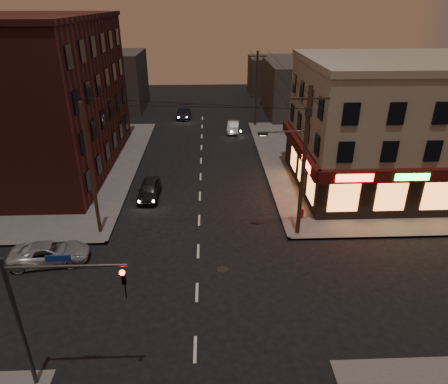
{
  "coord_description": "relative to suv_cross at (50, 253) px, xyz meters",
  "views": [
    {
      "loc": [
        0.79,
        -17.49,
        14.59
      ],
      "look_at": [
        1.75,
        6.08,
        3.2
      ],
      "focal_mm": 32.0,
      "sensor_mm": 36.0,
      "label": 1
    }
  ],
  "objects": [
    {
      "name": "sedan_far",
      "position": [
        6.47,
        33.27,
        0.03
      ],
      "size": [
        1.9,
        4.67,
        1.35
      ],
      "primitive_type": "imported",
      "rotation": [
        0.0,
        0.0,
        -0.0
      ],
      "color": "black",
      "rests_on": "ground"
    },
    {
      "name": "sedan_near",
      "position": [
        4.93,
        8.72,
        0.06
      ],
      "size": [
        1.7,
        4.14,
        1.4
      ],
      "primitive_type": "imported",
      "rotation": [
        0.0,
        0.0,
        -0.01
      ],
      "color": "black",
      "rests_on": "ground"
    },
    {
      "name": "sidewalk_ne",
      "position": [
        27.03,
        15.78,
        -0.57
      ],
      "size": [
        24.0,
        28.0,
        0.15
      ],
      "primitive_type": "cube",
      "color": "#514F4C",
      "rests_on": "ground"
    },
    {
      "name": "utility_pole_main",
      "position": [
        15.71,
        2.58,
        5.12
      ],
      "size": [
        4.2,
        0.44,
        10.0
      ],
      "color": "#382619",
      "rests_on": "sidewalk_ne"
    },
    {
      "name": "suv_cross",
      "position": [
        0.0,
        0.0,
        0.0
      ],
      "size": [
        4.86,
        2.68,
        1.29
      ],
      "primitive_type": "imported",
      "rotation": [
        0.0,
        0.0,
        1.69
      ],
      "color": "#9B9EA3",
      "rests_on": "ground"
    },
    {
      "name": "bg_building_ne_b",
      "position": [
        21.03,
        48.78,
        2.36
      ],
      "size": [
        8.0,
        8.0,
        6.0
      ],
      "primitive_type": "cube",
      "color": "#3F3D3A",
      "rests_on": "ground"
    },
    {
      "name": "pizza_building",
      "position": [
        24.96,
        10.2,
        4.7
      ],
      "size": [
        15.85,
        12.85,
        10.5
      ],
      "color": "tan",
      "rests_on": "sidewalk_ne"
    },
    {
      "name": "utility_pole_far",
      "position": [
        15.83,
        28.78,
        4.01
      ],
      "size": [
        0.26,
        0.26,
        9.0
      ],
      "primitive_type": "cylinder",
      "color": "#382619",
      "rests_on": "sidewalk_ne"
    },
    {
      "name": "brick_apartment",
      "position": [
        -5.47,
        15.78,
        6.01
      ],
      "size": [
        12.0,
        20.0,
        13.0
      ],
      "primitive_type": "cube",
      "color": "#451A16",
      "rests_on": "sidewalk_nw"
    },
    {
      "name": "bg_building_nw",
      "position": [
        -3.97,
        38.78,
        3.36
      ],
      "size": [
        9.0,
        10.0,
        8.0
      ],
      "primitive_type": "cube",
      "color": "#3F3D3A",
      "rests_on": "ground"
    },
    {
      "name": "bg_building_ne_a",
      "position": [
        23.03,
        34.78,
        2.86
      ],
      "size": [
        10.0,
        12.0,
        7.0
      ],
      "primitive_type": "cube",
      "color": "#3F3D3A",
      "rests_on": "ground"
    },
    {
      "name": "ground",
      "position": [
        9.03,
        -3.22,
        -0.64
      ],
      "size": [
        120.0,
        120.0,
        0.0
      ],
      "primitive_type": "plane",
      "color": "black",
      "rests_on": "ground"
    },
    {
      "name": "sidewalk_nw",
      "position": [
        -8.97,
        15.78,
        -0.57
      ],
      "size": [
        24.0,
        28.0,
        0.15
      ],
      "primitive_type": "cube",
      "color": "#514F4C",
      "rests_on": "ground"
    },
    {
      "name": "utility_pole_west",
      "position": [
        2.23,
        3.28,
        4.01
      ],
      "size": [
        0.24,
        0.24,
        9.0
      ],
      "primitive_type": "cylinder",
      "color": "#382619",
      "rests_on": "sidewalk_nw"
    },
    {
      "name": "sedan_mid",
      "position": [
        12.85,
        26.38,
        0.0
      ],
      "size": [
        1.81,
        4.06,
        1.29
      ],
      "primitive_type": "imported",
      "rotation": [
        0.0,
        0.0,
        -0.12
      ],
      "color": "slate",
      "rests_on": "ground"
    },
    {
      "name": "fire_hydrant",
      "position": [
        16.55,
        4.58,
        -0.08
      ],
      "size": [
        0.33,
        0.33,
        0.76
      ],
      "rotation": [
        0.0,
        0.0,
        0.1
      ],
      "color": "maroon",
      "rests_on": "sidewalk_ne"
    },
    {
      "name": "traffic_signal",
      "position": [
        3.46,
        -8.83,
        3.51
      ],
      "size": [
        4.49,
        0.32,
        6.47
      ],
      "color": "#333538",
      "rests_on": "ground"
    }
  ]
}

